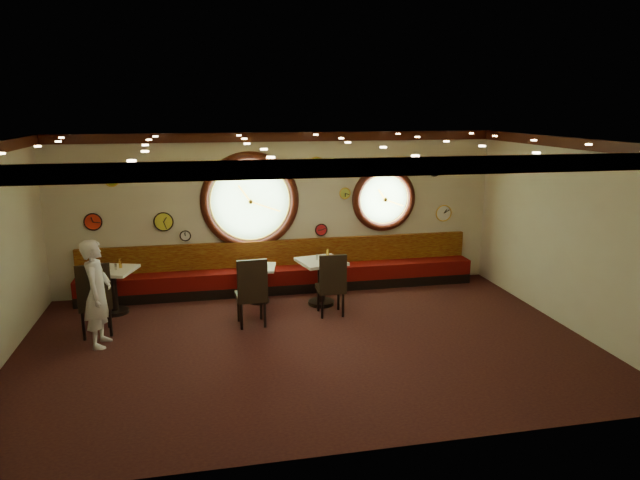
{
  "coord_description": "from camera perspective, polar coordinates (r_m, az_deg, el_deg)",
  "views": [
    {
      "loc": [
        -1.52,
        -8.35,
        3.69
      ],
      "look_at": [
        0.38,
        0.8,
        1.5
      ],
      "focal_mm": 32.0,
      "sensor_mm": 36.0,
      "label": 1
    }
  ],
  "objects": [
    {
      "name": "table_a",
      "position": [
        11.02,
        -19.98,
        -4.29
      ],
      "size": [
        0.96,
        0.96,
        0.84
      ],
      "color": "black",
      "rests_on": "floor"
    },
    {
      "name": "chair_b",
      "position": [
        9.76,
        -6.85,
        -4.78
      ],
      "size": [
        0.54,
        0.54,
        0.75
      ],
      "rotation": [
        0.0,
        0.0,
        0.06
      ],
      "color": "black",
      "rests_on": "floor"
    },
    {
      "name": "banquette_base",
      "position": [
        11.74,
        -3.72,
        -4.65
      ],
      "size": [
        8.0,
        0.55,
        0.2
      ],
      "primitive_type": "cube",
      "color": "black",
      "rests_on": "floor"
    },
    {
      "name": "chair_a",
      "position": [
        9.98,
        -21.65,
        -5.12
      ],
      "size": [
        0.63,
        0.63,
        0.77
      ],
      "rotation": [
        0.0,
        0.0,
        0.22
      ],
      "color": "black",
      "rests_on": "floor"
    },
    {
      "name": "wall_clock_6",
      "position": [
        12.36,
        11.39,
        6.94
      ],
      "size": [
        0.28,
        0.03,
        0.28
      ],
      "primitive_type": "cylinder",
      "rotation": [
        1.57,
        0.0,
        0.0
      ],
      "color": "black",
      "rests_on": "wall_back"
    },
    {
      "name": "condiment_b_bottle",
      "position": [
        10.99,
        -5.58,
        -2.2
      ],
      "size": [
        0.05,
        0.05,
        0.15
      ],
      "primitive_type": "cylinder",
      "color": "gold",
      "rests_on": "table_b"
    },
    {
      "name": "wall_clock_4",
      "position": [
        11.59,
        -0.37,
        7.55
      ],
      "size": [
        0.3,
        0.03,
        0.3
      ],
      "primitive_type": "cylinder",
      "rotation": [
        1.57,
        0.0,
        0.0
      ],
      "color": "#ACE246",
      "rests_on": "wall_back"
    },
    {
      "name": "condiment_a_pepper",
      "position": [
        10.84,
        -19.77,
        -2.54
      ],
      "size": [
        0.04,
        0.04,
        0.11
      ],
      "primitive_type": "cylinder",
      "color": "silver",
      "rests_on": "table_a"
    },
    {
      "name": "porthole_right_frame",
      "position": [
        12.08,
        6.4,
        4.1
      ],
      "size": [
        1.38,
        0.18,
        1.38
      ],
      "primitive_type": "torus",
      "rotation": [
        1.57,
        0.0,
        0.0
      ],
      "color": "black",
      "rests_on": "wall_back"
    },
    {
      "name": "porthole_left_glass",
      "position": [
        11.53,
        -7.0,
        3.91
      ],
      "size": [
        1.66,
        0.02,
        1.66
      ],
      "primitive_type": "cylinder",
      "rotation": [
        1.57,
        0.0,
        0.0
      ],
      "color": "#75AA66",
      "rests_on": "wall_back"
    },
    {
      "name": "molding_back",
      "position": [
        11.42,
        -4.12,
        10.25
      ],
      "size": [
        9.0,
        0.1,
        0.18
      ],
      "primitive_type": "cube",
      "color": "black",
      "rests_on": "wall_back"
    },
    {
      "name": "condiment_a_bottle",
      "position": [
        10.95,
        -19.35,
        -2.21
      ],
      "size": [
        0.05,
        0.05,
        0.17
      ],
      "primitive_type": "cylinder",
      "color": "gold",
      "rests_on": "table_a"
    },
    {
      "name": "wall_front",
      "position": [
        5.94,
        3.89,
        -7.44
      ],
      "size": [
        9.0,
        0.02,
        3.2
      ],
      "primitive_type": "cube",
      "color": "beige",
      "rests_on": "floor"
    },
    {
      "name": "waiter",
      "position": [
        9.55,
        -21.36,
        -4.99
      ],
      "size": [
        0.48,
        0.67,
        1.72
      ],
      "primitive_type": "imported",
      "rotation": [
        0.0,
        0.0,
        1.46
      ],
      "color": "white",
      "rests_on": "floor"
    },
    {
      "name": "chair_c",
      "position": [
        10.18,
        1.19,
        -4.1
      ],
      "size": [
        0.5,
        0.5,
        0.72
      ],
      "rotation": [
        0.0,
        0.0,
        -0.02
      ],
      "color": "black",
      "rests_on": "floor"
    },
    {
      "name": "porthole_left_ring",
      "position": [
        11.49,
        -6.99,
        3.87
      ],
      "size": [
        1.61,
        0.03,
        1.61
      ],
      "primitive_type": "torus",
      "rotation": [
        1.57,
        0.0,
        0.0
      ],
      "color": "gold",
      "rests_on": "wall_back"
    },
    {
      "name": "condiment_a_salt",
      "position": [
        10.95,
        -20.36,
        -2.44
      ],
      "size": [
        0.04,
        0.04,
        0.11
      ],
      "primitive_type": "cylinder",
      "color": "silver",
      "rests_on": "table_a"
    },
    {
      "name": "molding_front",
      "position": [
        5.64,
        4.0,
        7.24
      ],
      "size": [
        9.0,
        0.1,
        0.18
      ],
      "primitive_type": "cube",
      "color": "black",
      "rests_on": "wall_back"
    },
    {
      "name": "floor",
      "position": [
        9.26,
        -1.31,
        -10.31
      ],
      "size": [
        9.0,
        6.0,
        0.0
      ],
      "primitive_type": "cube",
      "color": "black",
      "rests_on": "ground"
    },
    {
      "name": "wall_clock_1",
      "position": [
        11.51,
        -20.12,
        5.71
      ],
      "size": [
        0.26,
        0.03,
        0.26
      ],
      "primitive_type": "cylinder",
      "rotation": [
        1.57,
        0.0,
        0.0
      ],
      "color": "#9BB524",
      "rests_on": "wall_back"
    },
    {
      "name": "wall_clock_3",
      "position": [
        11.39,
        -14.15,
        6.54
      ],
      "size": [
        0.24,
        0.03,
        0.24
      ],
      "primitive_type": "cylinder",
      "rotation": [
        1.57,
        0.0,
        0.0
      ],
      "color": "black",
      "rests_on": "wall_back"
    },
    {
      "name": "wall_right",
      "position": [
        10.5,
        23.56,
        0.6
      ],
      "size": [
        0.02,
        6.0,
        3.2
      ],
      "primitive_type": "cube",
      "color": "beige",
      "rests_on": "floor"
    },
    {
      "name": "condiment_c_bottle",
      "position": [
        10.88,
        0.76,
        -1.34
      ],
      "size": [
        0.05,
        0.05,
        0.17
      ],
      "primitive_type": "cylinder",
      "color": "gold",
      "rests_on": "table_c"
    },
    {
      "name": "wall_clock_8",
      "position": [
        11.82,
        0.12,
        1.03
      ],
      "size": [
        0.24,
        0.03,
        0.24
      ],
      "primitive_type": "cylinder",
      "rotation": [
        1.57,
        0.0,
        0.0
      ],
      "color": "red",
      "rests_on": "wall_back"
    },
    {
      "name": "wall_clock_7",
      "position": [
        11.59,
        -13.31,
        0.42
      ],
      "size": [
        0.2,
        0.03,
        0.2
      ],
      "primitive_type": "cylinder",
      "rotation": [
        1.57,
        0.0,
        0.0
      ],
      "color": "white",
      "rests_on": "wall_back"
    },
    {
      "name": "porthole_left_frame",
      "position": [
        11.52,
        -7.0,
        3.9
      ],
      "size": [
        1.98,
        0.18,
        1.98
      ],
      "primitive_type": "torus",
      "rotation": [
        1.57,
        0.0,
        0.0
      ],
      "color": "black",
      "rests_on": "wall_back"
    },
    {
      "name": "table_c",
      "position": [
        10.82,
        0.12,
        -3.68
      ],
      "size": [
        0.95,
        0.95,
        0.87
      ],
      "color": "black",
      "rests_on": "floor"
    },
    {
      "name": "porthole_right_ring",
      "position": [
        12.05,
        6.44,
        4.08
      ],
      "size": [
        1.09,
        0.03,
        1.09
      ],
      "primitive_type": "torus",
      "rotation": [
        1.57,
        0.0,
        0.0
      ],
      "color": "gold",
      "rests_on": "wall_back"
    },
    {
      "name": "ceiling",
      "position": [
        8.5,
        -1.42,
        9.88
      ],
      "size": [
        9.0,
        6.0,
        0.02
      ],
      "primitive_type": "cube",
      "color": "gold",
      "rests_on": "wall_back"
    },
    {
      "name": "molding_right",
      "position": [
        10.28,
        24.11,
        8.82
      ],
      "size": [
        0.1,
        6.0,
        0.18
      ],
      "primitive_type": "cube",
      "color": "black",
      "rests_on": "wall_back"
    },
    {
      "name": "wall_back",
      "position": [
        11.64,
        -4.03,
        2.82
      ],
      "size": [
        9.0,
        0.02,
        3.2
      ],
      "primitive_type": "cube",
      "color": "beige",
      "rests_on": "floor"
    },
    {
      "name": "wall_clock_0",
      "position": [
        11.7,
        -21.75,
        1.7
      ],
      "size": [
        0.32,
        0.03,
        0.32
      ],
      "primitive_type": "cylinder",
      "rotation": [
        1.57,
        0.0,
        0.0
      ],
      "color": "red",
      "rests_on": "wall_back"
    },
    {
      "name": "condiment_c_salt",
      "position": [
        10.74,
        -0.31,
        -1.72
      ],
      "size": [
        0.04,
        0.04,
        0.1
      ],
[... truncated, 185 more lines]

